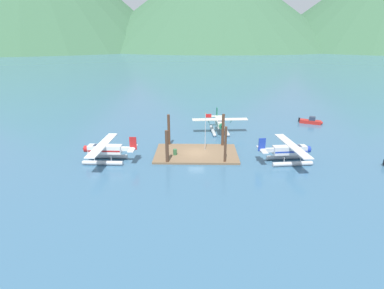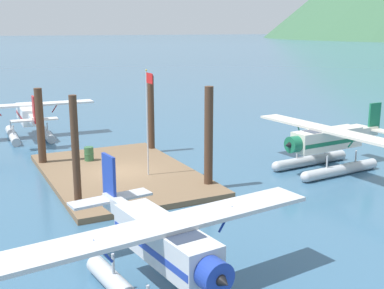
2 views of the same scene
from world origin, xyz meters
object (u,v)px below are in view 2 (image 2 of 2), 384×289
at_px(fuel_drum, 89,154).
at_px(seaplane_white_port_aft, 28,118).
at_px(flagpole, 148,111).
at_px(seaplane_silver_stbd_aft, 165,252).
at_px(seaplane_cream_bow_right, 326,145).

distance_m(fuel_drum, seaplane_white_port_aft, 10.24).
relative_size(flagpole, seaplane_silver_stbd_aft, 0.57).
distance_m(fuel_drum, seaplane_silver_stbd_aft, 16.78).
bearing_deg(fuel_drum, flagpole, 24.96).
bearing_deg(seaplane_cream_bow_right, fuel_drum, -121.04).
height_order(fuel_drum, seaplane_cream_bow_right, seaplane_cream_bow_right).
height_order(flagpole, seaplane_cream_bow_right, flagpole).
bearing_deg(seaplane_silver_stbd_aft, flagpole, 160.61).
distance_m(flagpole, fuel_drum, 6.17).
height_order(fuel_drum, seaplane_white_port_aft, seaplane_white_port_aft).
bearing_deg(fuel_drum, seaplane_silver_stbd_aft, -6.82).
bearing_deg(seaplane_cream_bow_right, flagpole, -105.38).
relative_size(flagpole, fuel_drum, 6.82).
height_order(seaplane_cream_bow_right, seaplane_silver_stbd_aft, same).
relative_size(fuel_drum, seaplane_white_port_aft, 0.08).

